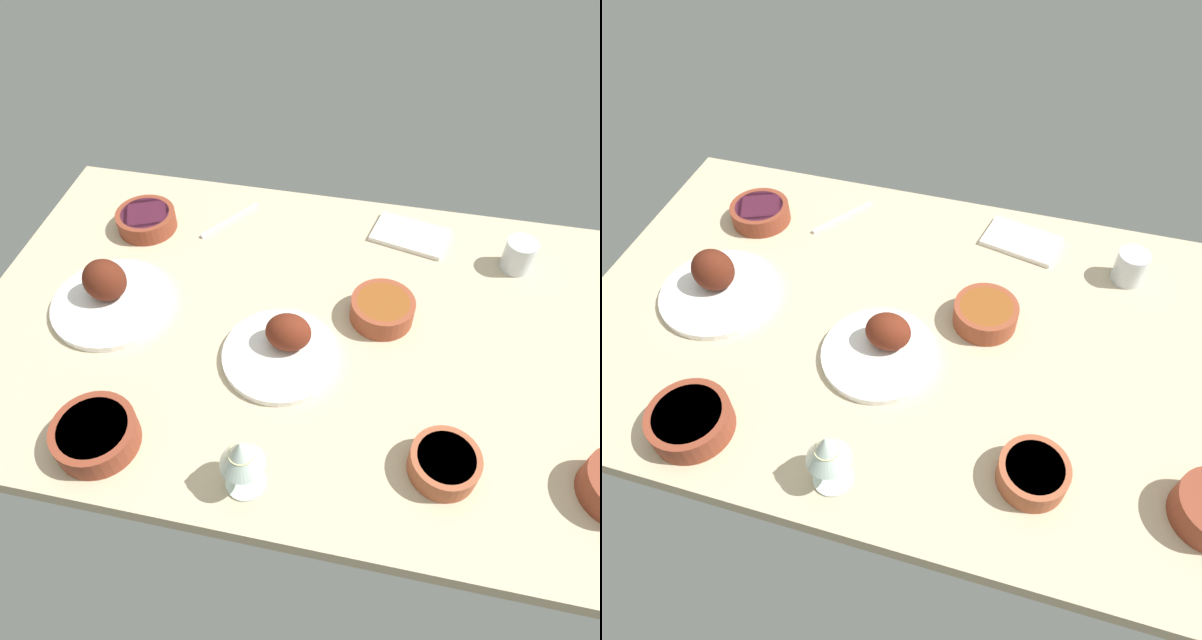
{
  "view_description": "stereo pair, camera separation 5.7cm",
  "coord_description": "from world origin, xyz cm",
  "views": [
    {
      "loc": [
        15.23,
        -74.53,
        95.68
      ],
      "look_at": [
        0.0,
        0.0,
        6.0
      ],
      "focal_mm": 31.55,
      "sensor_mm": 36.0,
      "label": 1
    },
    {
      "loc": [
        20.79,
        -73.17,
        95.68
      ],
      "look_at": [
        0.0,
        0.0,
        6.0
      ],
      "focal_mm": 31.55,
      "sensor_mm": 36.0,
      "label": 2
    }
  ],
  "objects": [
    {
      "name": "fork_loose",
      "position": [
        -24.05,
        29.92,
        4.4
      ],
      "size": [
        11.04,
        15.19,
        0.8
      ],
      "primitive_type": "cube",
      "rotation": [
        0.0,
        0.0,
        4.1
      ],
      "color": "silver",
      "rests_on": "dining_table"
    },
    {
      "name": "folded_napkin",
      "position": [
        20.63,
        33.1,
        4.6
      ],
      "size": [
        19.53,
        14.44,
        1.2
      ],
      "primitive_type": "cube",
      "rotation": [
        0.0,
        0.0,
        -0.22
      ],
      "color": "white",
      "rests_on": "dining_table"
    },
    {
      "name": "dining_table",
      "position": [
        0.0,
        0.0,
        2.0
      ],
      "size": [
        140.0,
        90.0,
        4.0
      ],
      "primitive_type": "cube",
      "color": "#C6B28E",
      "rests_on": "ground"
    },
    {
      "name": "bowl_cream",
      "position": [
        -30.01,
        -33.91,
        6.9
      ],
      "size": [
        15.06,
        15.06,
        5.32
      ],
      "color": "brown",
      "rests_on": "dining_table"
    },
    {
      "name": "bowl_pasta",
      "position": [
        30.71,
        -27.08,
        6.73
      ],
      "size": [
        12.14,
        12.14,
        4.99
      ],
      "color": "#A35133",
      "rests_on": "dining_table"
    },
    {
      "name": "water_tumbler",
      "position": [
        45.2,
        27.41,
        7.79
      ],
      "size": [
        6.94,
        6.94,
        7.58
      ],
      "primitive_type": "cylinder",
      "color": "silver",
      "rests_on": "dining_table"
    },
    {
      "name": "bowl_soup",
      "position": [
        16.56,
        5.9,
        6.78
      ],
      "size": [
        13.53,
        13.53,
        5.09
      ],
      "color": "brown",
      "rests_on": "dining_table"
    },
    {
      "name": "wine_glass",
      "position": [
        -2.12,
        -36.09,
        13.93
      ],
      "size": [
        7.6,
        7.6,
        14.0
      ],
      "color": "silver",
      "rests_on": "dining_table"
    },
    {
      "name": "bowl_onions",
      "position": [
        -43.43,
        23.84,
        6.51
      ],
      "size": [
        14.35,
        14.35,
        4.56
      ],
      "color": "brown",
      "rests_on": "dining_table"
    },
    {
      "name": "plate_far_side",
      "position": [
        -41.62,
        -1.79,
        6.95
      ],
      "size": [
        26.08,
        26.08,
        10.9
      ],
      "color": "white",
      "rests_on": "dining_table"
    },
    {
      "name": "plate_center_main",
      "position": [
        -1.79,
        -7.88,
        6.45
      ],
      "size": [
        23.5,
        23.5,
        9.01
      ],
      "color": "white",
      "rests_on": "dining_table"
    }
  ]
}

